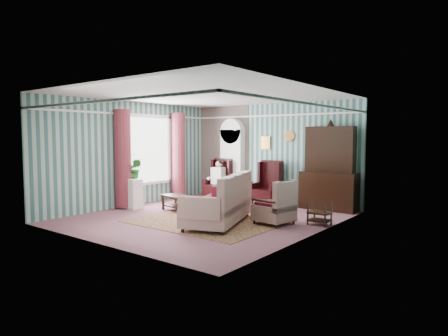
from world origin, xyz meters
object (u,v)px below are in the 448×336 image
Objects in this scene: round_side_table at (245,191)px; wingback_left at (218,179)px; wingback_right at (266,183)px; nest_table at (320,213)px; floral_armchair at (274,200)px; plant_stand at (132,194)px; dresser_hutch at (329,165)px; seated_woman at (218,180)px; bookcase at (232,163)px; sofa at (218,202)px; coffee_table at (177,203)px.

wingback_left is at bearing -170.54° from round_side_table.
nest_table is (2.32, -1.55, -0.35)m from wingback_right.
wingback_right reaches higher than floral_armchair.
dresser_hutch is at bearing 35.08° from plant_stand.
floral_armchair is at bearing -33.05° from seated_woman.
wingback_left is (-0.25, -0.39, -0.50)m from bookcase.
bookcase reaches higher than wingback_left.
nest_table is 0.24× the size of sofa.
floral_armchair is at bearing -74.42° from sofa.
nest_table is 5.02m from plant_stand.
wingback_right is (1.50, -0.39, -0.50)m from bookcase.
plant_stand is 0.73× the size of floral_armchair.
wingback_right is at bearing -14.57° from bookcase.
wingback_left is 2.87m from plant_stand.
dresser_hutch reaches higher than seated_woman.
bookcase is 0.95× the size of dresser_hutch.
bookcase is at bearing 177.89° from dresser_hutch.
dresser_hutch is 2.16× the size of floral_armchair.
floral_armchair is at bearing -54.68° from wingback_right.
wingback_right reaches higher than seated_woman.
seated_woman is 1.47× the size of plant_stand.
nest_table is 0.49× the size of floral_armchair.
dresser_hutch is 1.89× the size of wingback_right.
bookcase is 3.84m from sofa.
round_side_table is at bearing 169.99° from wingback_right.
floral_armchair reaches higher than coffee_table.
bookcase is 2.54× the size of coffee_table.
coffee_table is (0.43, -2.27, -0.42)m from wingback_left.
seated_woman is 2.34m from coffee_table.
round_side_table is at bearing 3.94° from sofa.
floral_armchair is at bearing -33.05° from wingback_left.
floral_armchair is at bearing -145.67° from nest_table.
sofa is 1.92m from coffee_table.
seated_woman is 1.34× the size of coffee_table.
wingback_right is 1.42× the size of coffee_table.
round_side_table is (-2.60, -0.12, -0.88)m from dresser_hutch.
sofa is 2.06× the size of floral_armchair.
wingback_right reaches higher than coffee_table.
sofa is 1.24m from floral_armchair.
seated_woman is 1.08× the size of floral_armchair.
bookcase is at bearing 159.73° from round_side_table.
dresser_hutch is 3.55m from wingback_left.
dresser_hutch reaches higher than wingback_right.
wingback_right is at bearing 59.77° from coffee_table.
plant_stand is at bearing 107.36° from floral_armchair.
wingback_left reaches higher than coffee_table.
round_side_table is 0.68× the size of coffee_table.
plant_stand is 1.34m from coffee_table.
dresser_hutch is 2.95× the size of plant_stand.
wingback_left is at bearing 180.00° from wingback_right.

